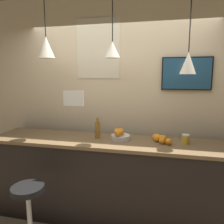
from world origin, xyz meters
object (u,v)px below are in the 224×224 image
at_px(juice_bottle, 98,130).
at_px(spread_jar, 186,139).
at_px(mounted_tv, 187,74).
at_px(fruit_bowl, 120,135).
at_px(bar_stool, 29,208).

height_order(juice_bottle, spread_jar, juice_bottle).
relative_size(spread_jar, mounted_tv, 0.18).
bearing_deg(fruit_bowl, bar_stool, -138.85).
relative_size(juice_bottle, mounted_tv, 0.43).
distance_m(bar_stool, mounted_tv, 2.39).
xyz_separation_m(fruit_bowl, spread_jar, (0.78, 0.01, -0.00)).
height_order(bar_stool, fruit_bowl, fruit_bowl).
distance_m(spread_jar, mounted_tv, 0.83).
height_order(bar_stool, juice_bottle, juice_bottle).
xyz_separation_m(juice_bottle, spread_jar, (1.06, -0.00, -0.06)).
bearing_deg(spread_jar, bar_stool, -155.43).
bearing_deg(bar_stool, spread_jar, 24.57).
bearing_deg(fruit_bowl, juice_bottle, 177.86).
height_order(fruit_bowl, spread_jar, fruit_bowl).
bearing_deg(fruit_bowl, mounted_tv, 24.40).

